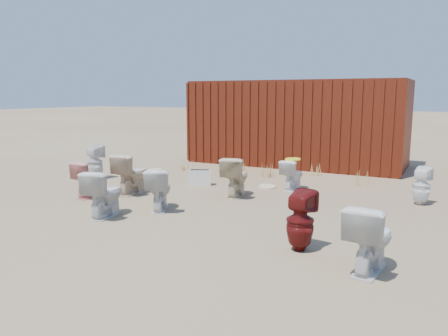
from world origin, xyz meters
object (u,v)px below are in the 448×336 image
at_px(toilet_back_beige_right, 236,177).
at_px(loose_tank, 200,177).
at_px(toilet_front_c, 159,189).
at_px(toilet_front_pink, 91,179).
at_px(toilet_front_maroon, 300,221).
at_px(toilet_back_a, 95,162).
at_px(toilet_back_beige_left, 132,174).
at_px(toilet_front_e, 370,238).
at_px(shipping_container, 297,123).
at_px(toilet_back_yellowlid, 292,175).
at_px(toilet_back_e, 421,186).
at_px(toilet_front_a, 104,193).

bearing_deg(toilet_back_beige_right, loose_tank, -35.90).
bearing_deg(toilet_front_c, toilet_front_pink, -33.24).
bearing_deg(toilet_front_maroon, toilet_back_a, -12.93).
xyz_separation_m(toilet_front_c, toilet_back_beige_left, (-1.25, 0.79, 0.04)).
xyz_separation_m(toilet_front_c, toilet_front_maroon, (2.83, -0.81, 0.02)).
relative_size(toilet_back_beige_left, toilet_back_beige_right, 1.04).
xyz_separation_m(toilet_front_e, toilet_back_beige_right, (-3.02, 2.66, -0.00)).
height_order(toilet_front_e, loose_tank, toilet_front_e).
relative_size(shipping_container, toilet_back_beige_left, 7.17).
xyz_separation_m(toilet_front_maroon, toilet_back_beige_right, (-2.10, 2.37, 0.00)).
bearing_deg(toilet_back_yellowlid, toilet_back_e, -175.52).
distance_m(shipping_container, toilet_back_yellowlid, 3.74).
distance_m(toilet_back_a, toilet_back_beige_left, 1.98).
distance_m(toilet_front_e, toilet_back_beige_left, 5.34).
bearing_deg(loose_tank, toilet_front_a, -119.21).
height_order(toilet_front_pink, toilet_front_e, toilet_front_e).
height_order(toilet_front_pink, loose_tank, toilet_front_pink).
bearing_deg(toilet_back_a, toilet_front_c, 158.51).
distance_m(shipping_container, toilet_front_e, 8.03).
xyz_separation_m(toilet_front_c, loose_tank, (-0.45, 2.16, -0.20)).
height_order(toilet_front_pink, toilet_back_a, toilet_back_a).
bearing_deg(shipping_container, toilet_front_maroon, -71.27).
bearing_deg(toilet_back_beige_left, toilet_front_c, 147.59).
relative_size(toilet_back_e, loose_tank, 1.41).
bearing_deg(toilet_front_e, toilet_back_a, -14.85).
relative_size(toilet_front_a, loose_tank, 1.59).
bearing_deg(toilet_back_a, toilet_front_pink, 138.22).
bearing_deg(toilet_back_e, toilet_front_pink, 35.24).
height_order(toilet_front_pink, toilet_back_yellowlid, toilet_front_pink).
distance_m(toilet_front_a, toilet_front_maroon, 3.38).
height_order(toilet_front_pink, toilet_front_maroon, toilet_front_maroon).
relative_size(toilet_front_pink, toilet_back_a, 0.89).
xyz_separation_m(shipping_container, toilet_back_beige_right, (0.27, -4.62, -0.80)).
distance_m(toilet_front_e, toilet_back_yellowlid, 4.41).
xyz_separation_m(toilet_front_pink, toilet_back_yellowlid, (3.30, 2.53, -0.04)).
xyz_separation_m(toilet_front_a, toilet_front_c, (0.55, 0.77, -0.02)).
height_order(toilet_front_a, loose_tank, toilet_front_a).
bearing_deg(toilet_front_e, toilet_front_a, 2.49).
relative_size(shipping_container, toilet_front_pink, 8.19).
bearing_deg(loose_tank, toilet_front_pink, -150.89).
bearing_deg(toilet_front_maroon, toilet_back_yellowlid, -60.22).
xyz_separation_m(shipping_container, toilet_front_e, (3.29, -7.28, -0.80)).
bearing_deg(toilet_back_beige_left, toilet_front_e, 159.16).
height_order(toilet_front_maroon, toilet_front_e, toilet_front_e).
height_order(shipping_container, toilet_back_e, shipping_container).
relative_size(shipping_container, toilet_back_yellowlid, 9.34).
bearing_deg(toilet_front_a, toilet_front_c, -135.08).
bearing_deg(toilet_front_e, toilet_front_pink, -6.17).
bearing_deg(toilet_front_pink, toilet_front_e, 173.69).
bearing_deg(toilet_back_a, toilet_back_beige_right, -174.45).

